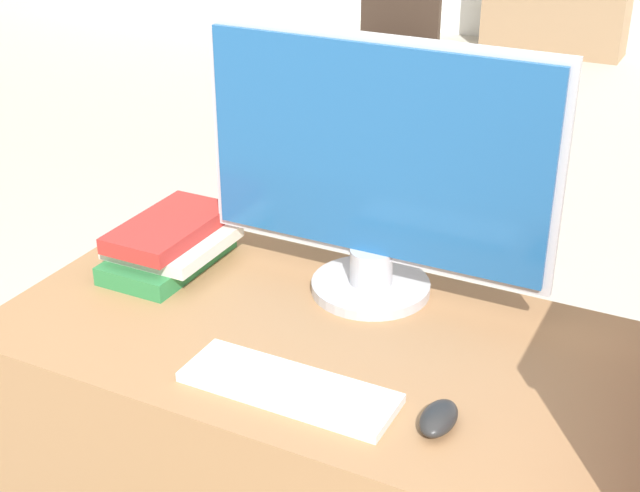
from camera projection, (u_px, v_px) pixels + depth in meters
monitor at (374, 169)px, 1.58m from camera, size 0.67×0.23×0.49m
keyboard at (289, 388)px, 1.40m from camera, size 0.35×0.12×0.02m
mouse at (439, 418)px, 1.32m from camera, size 0.05×0.09×0.03m
book_stack at (170, 243)px, 1.77m from camera, size 0.20×0.28×0.09m
far_chair at (391, 35)px, 4.64m from camera, size 0.44×0.44×0.93m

